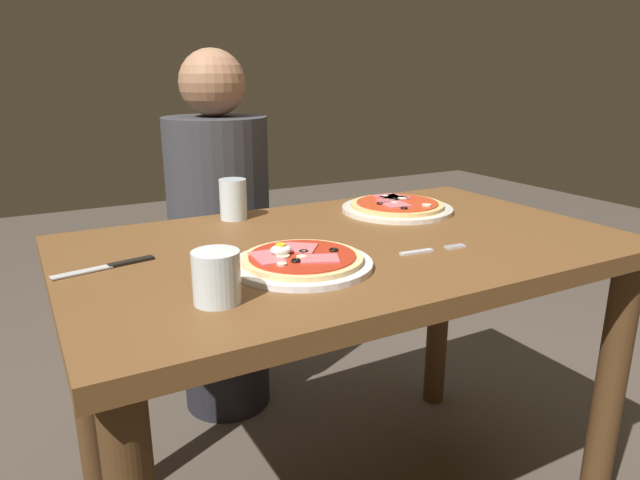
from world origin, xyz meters
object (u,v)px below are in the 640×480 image
at_px(pizza_foreground, 302,261).
at_px(knife, 112,266).
at_px(water_glass_near, 233,202).
at_px(water_glass_far, 217,280).
at_px(diner_person, 221,248).
at_px(pizza_across_left, 397,207).
at_px(fork, 428,250).
at_px(dining_table, 348,291).

distance_m(pizza_foreground, knife, 0.37).
xyz_separation_m(water_glass_near, knife, (-0.34, -0.24, -0.04)).
xyz_separation_m(water_glass_far, knife, (-0.12, 0.27, -0.03)).
height_order(water_glass_near, diner_person, diner_person).
height_order(pizza_across_left, water_glass_near, water_glass_near).
distance_m(water_glass_near, fork, 0.53).
bearing_deg(diner_person, fork, 102.72).
bearing_deg(knife, water_glass_far, -65.19).
bearing_deg(pizza_foreground, water_glass_far, -156.25).
distance_m(dining_table, pizza_across_left, 0.34).
distance_m(pizza_foreground, pizza_across_left, 0.52).
xyz_separation_m(pizza_across_left, water_glass_far, (-0.63, -0.37, 0.03)).
xyz_separation_m(pizza_foreground, diner_person, (0.10, 0.77, -0.20)).
distance_m(fork, knife, 0.64).
bearing_deg(dining_table, fork, -56.54).
xyz_separation_m(dining_table, pizza_foreground, (-0.18, -0.11, 0.13)).
height_order(dining_table, knife, knife).
height_order(pizza_foreground, fork, pizza_foreground).
bearing_deg(water_glass_far, pizza_across_left, 30.53).
distance_m(pizza_foreground, water_glass_far, 0.22).
distance_m(dining_table, pizza_foreground, 0.25).
bearing_deg(pizza_across_left, diner_person, 125.21).
relative_size(pizza_foreground, fork, 1.72).
distance_m(dining_table, water_glass_near, 0.38).
relative_size(dining_table, water_glass_near, 11.95).
bearing_deg(water_glass_near, fork, -60.51).
bearing_deg(diner_person, pizza_across_left, 125.21).
height_order(pizza_foreground, water_glass_near, water_glass_near).
bearing_deg(water_glass_far, water_glass_near, 66.81).
bearing_deg(dining_table, water_glass_near, 117.38).
relative_size(fork, knife, 0.81).
height_order(pizza_across_left, knife, pizza_across_left).
height_order(pizza_across_left, fork, pizza_across_left).
xyz_separation_m(water_glass_near, fork, (0.26, -0.46, -0.04)).
bearing_deg(water_glass_near, dining_table, -62.62).
relative_size(knife, diner_person, 0.17).
bearing_deg(pizza_foreground, diner_person, 82.93).
bearing_deg(water_glass_near, pizza_across_left, -17.67).
xyz_separation_m(dining_table, knife, (-0.50, 0.06, 0.13)).
relative_size(pizza_foreground, water_glass_far, 3.12).
distance_m(water_glass_near, knife, 0.42).
height_order(dining_table, fork, fork).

